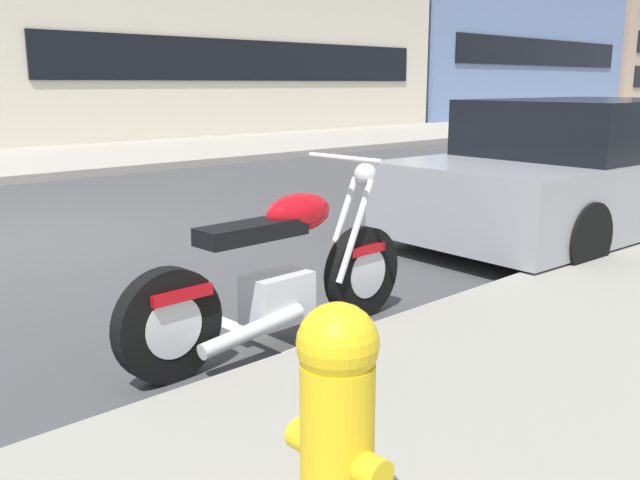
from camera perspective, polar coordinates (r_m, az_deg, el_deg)
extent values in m
plane|color=#3D3D3F|center=(7.57, -22.71, -0.08)|extent=(260.00, 260.00, 0.00)
cube|color=gray|center=(19.97, 3.71, 8.47)|extent=(120.00, 5.00, 0.14)
cube|color=silver|center=(4.50, -6.16, -7.45)|extent=(0.12, 2.20, 0.01)
cylinder|color=black|center=(4.69, 3.47, -2.63)|extent=(0.62, 0.12, 0.62)
cylinder|color=silver|center=(4.69, 3.47, -2.63)|extent=(0.34, 0.13, 0.34)
cylinder|color=black|center=(3.76, -12.34, -6.84)|extent=(0.62, 0.12, 0.62)
cylinder|color=silver|center=(3.76, -12.34, -6.84)|extent=(0.34, 0.13, 0.34)
cube|color=silver|center=(4.19, -3.54, -4.75)|extent=(0.41, 0.27, 0.30)
cube|color=black|center=(3.97, -5.59, 0.72)|extent=(0.68, 0.23, 0.10)
ellipsoid|color=#B20C14|center=(4.18, -1.76, 2.25)|extent=(0.48, 0.25, 0.24)
cube|color=#B20C14|center=(3.73, -11.82, -4.22)|extent=(0.36, 0.19, 0.06)
cube|color=#B20C14|center=(4.63, 3.33, -0.65)|extent=(0.32, 0.17, 0.06)
cylinder|color=silver|center=(4.56, 1.62, 1.01)|extent=(0.34, 0.05, 0.65)
cylinder|color=silver|center=(4.46, 2.91, 0.74)|extent=(0.34, 0.05, 0.65)
cylinder|color=silver|center=(4.42, 2.02, 6.73)|extent=(0.05, 0.62, 0.04)
sphere|color=silver|center=(4.57, 3.75, 5.41)|extent=(0.15, 0.15, 0.15)
cylinder|color=silver|center=(3.94, -5.51, -7.38)|extent=(0.71, 0.10, 0.16)
cube|color=gray|center=(7.74, 20.89, 4.13)|extent=(4.61, 2.09, 0.69)
cube|color=black|center=(7.72, 21.44, 8.68)|extent=(2.59, 1.83, 0.55)
cylinder|color=black|center=(9.46, 20.87, 4.37)|extent=(0.63, 0.25, 0.62)
cylinder|color=black|center=(7.04, 8.76, 2.44)|extent=(0.63, 0.25, 0.62)
cylinder|color=black|center=(6.08, 20.64, 0.15)|extent=(0.63, 0.25, 0.62)
cylinder|color=gold|center=(2.15, 1.41, -17.85)|extent=(0.22, 0.22, 0.63)
sphere|color=gold|center=(1.99, 1.47, -8.52)|extent=(0.24, 0.24, 0.24)
cylinder|color=gold|center=(2.23, -1.21, -15.82)|extent=(0.10, 0.08, 0.10)
cylinder|color=gold|center=(2.05, 4.30, -18.51)|extent=(0.10, 0.08, 0.10)
cube|color=black|center=(20.24, -5.12, 14.46)|extent=(12.86, 0.06, 1.10)
cube|color=black|center=(32.35, 17.98, 14.43)|extent=(12.73, 0.06, 1.10)
cube|color=tan|center=(47.71, 20.76, 15.25)|extent=(12.14, 11.17, 8.58)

